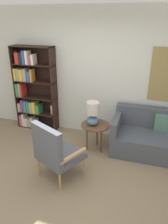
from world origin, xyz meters
name	(u,v)px	position (x,y,z in m)	size (l,w,h in m)	color
ground_plane	(54,190)	(0.00, 0.00, 0.00)	(14.00, 14.00, 0.00)	#847056
wall_back	(92,74)	(0.02, 2.03, 1.35)	(6.40, 0.08, 2.70)	silver
bookshelf	(31,91)	(-1.36, 1.84, 0.91)	(0.95, 0.30, 1.91)	black
armchair	(54,150)	(-0.09, 0.27, 0.55)	(0.84, 0.83, 1.00)	tan
couch	(162,139)	(1.58, 1.58, 0.31)	(1.90, 0.86, 0.83)	#474C56
side_table	(95,127)	(0.31, 1.31, 0.50)	(0.55, 0.55, 0.55)	brown
table_lamp	(93,113)	(0.26, 1.29, 0.79)	(0.24, 0.24, 0.47)	slate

